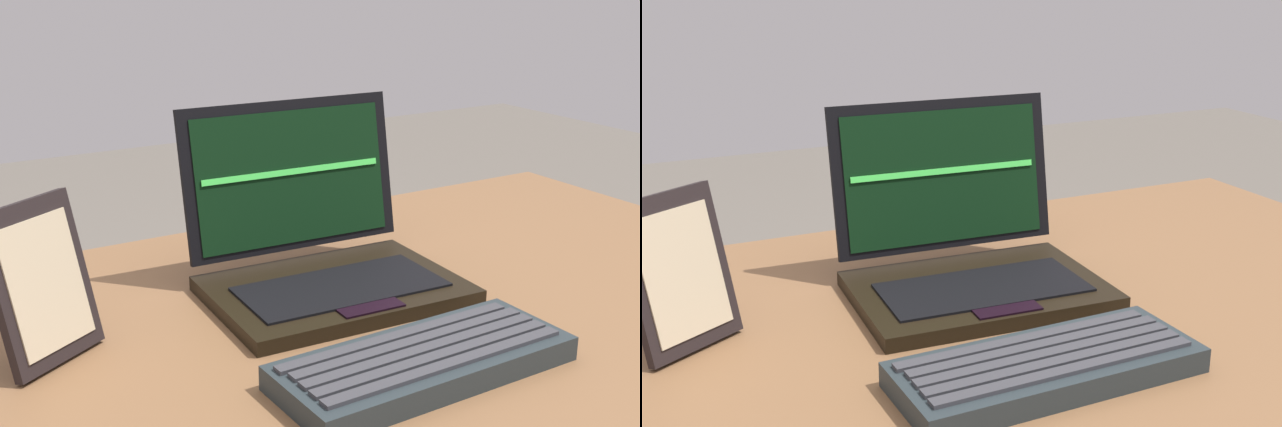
# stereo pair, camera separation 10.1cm
# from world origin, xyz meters

# --- Properties ---
(desk) EXTENTS (1.36, 0.78, 0.72)m
(desk) POSITION_xyz_m (0.00, 0.00, 0.63)
(desk) COLOR brown
(desk) RESTS_ON ground
(laptop_front) EXTENTS (0.32, 0.27, 0.23)m
(laptop_front) POSITION_xyz_m (0.03, 0.09, 0.76)
(laptop_front) COLOR black
(laptop_front) RESTS_ON desk
(external_keyboard) EXTENTS (0.32, 0.13, 0.03)m
(external_keyboard) POSITION_xyz_m (-0.00, -0.16, 0.73)
(external_keyboard) COLOR #252E32
(external_keyboard) RESTS_ON desk
(photo_frame) EXTENTS (0.13, 0.10, 0.17)m
(photo_frame) POSITION_xyz_m (-0.32, 0.07, 0.80)
(photo_frame) COLOR black
(photo_frame) RESTS_ON desk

